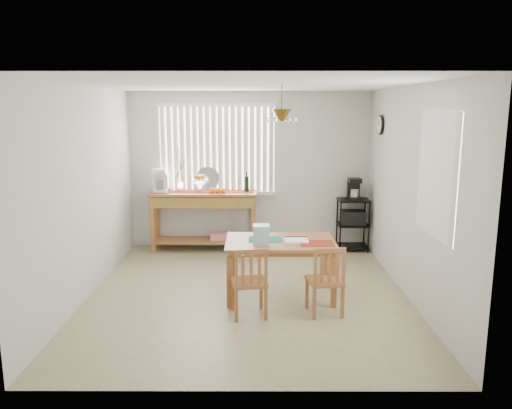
{
  "coord_description": "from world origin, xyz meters",
  "views": [
    {
      "loc": [
        0.12,
        -6.05,
        2.34
      ],
      "look_at": [
        0.1,
        0.55,
        1.05
      ],
      "focal_mm": 35.0,
      "sensor_mm": 36.0,
      "label": 1
    }
  ],
  "objects_px": {
    "wire_cart": "(353,219)",
    "dining_table": "(280,247)",
    "cart_items": "(354,189)",
    "chair_left": "(250,282)",
    "chair_right": "(326,281)",
    "sideboard": "(204,207)"
  },
  "relations": [
    {
      "from": "wire_cart",
      "to": "cart_items",
      "type": "height_order",
      "value": "cart_items"
    },
    {
      "from": "dining_table",
      "to": "chair_right",
      "type": "bearing_deg",
      "value": -49.44
    },
    {
      "from": "chair_right",
      "to": "wire_cart",
      "type": "bearing_deg",
      "value": 73.16
    },
    {
      "from": "wire_cart",
      "to": "chair_left",
      "type": "distance_m",
      "value": 3.19
    },
    {
      "from": "chair_right",
      "to": "dining_table",
      "type": "bearing_deg",
      "value": 130.56
    },
    {
      "from": "wire_cart",
      "to": "cart_items",
      "type": "relative_size",
      "value": 2.43
    },
    {
      "from": "dining_table",
      "to": "chair_left",
      "type": "bearing_deg",
      "value": -120.42
    },
    {
      "from": "sideboard",
      "to": "cart_items",
      "type": "height_order",
      "value": "cart_items"
    },
    {
      "from": "dining_table",
      "to": "chair_right",
      "type": "relative_size",
      "value": 1.64
    },
    {
      "from": "wire_cart",
      "to": "dining_table",
      "type": "bearing_deg",
      "value": -121.87
    },
    {
      "from": "cart_items",
      "to": "chair_right",
      "type": "distance_m",
      "value": 2.86
    },
    {
      "from": "sideboard",
      "to": "wire_cart",
      "type": "bearing_deg",
      "value": 0.34
    },
    {
      "from": "sideboard",
      "to": "cart_items",
      "type": "xyz_separation_m",
      "value": [
        2.45,
        0.02,
        0.29
      ]
    },
    {
      "from": "sideboard",
      "to": "dining_table",
      "type": "xyz_separation_m",
      "value": [
        1.16,
        -2.07,
        -0.1
      ]
    },
    {
      "from": "cart_items",
      "to": "chair_left",
      "type": "distance_m",
      "value": 3.26
    },
    {
      "from": "wire_cart",
      "to": "chair_left",
      "type": "relative_size",
      "value": 1.03
    },
    {
      "from": "sideboard",
      "to": "chair_left",
      "type": "bearing_deg",
      "value": -73.84
    },
    {
      "from": "cart_items",
      "to": "chair_right",
      "type": "xyz_separation_m",
      "value": [
        -0.81,
        -2.67,
        -0.62
      ]
    },
    {
      "from": "cart_items",
      "to": "dining_table",
      "type": "relative_size",
      "value": 0.26
    },
    {
      "from": "dining_table",
      "to": "chair_right",
      "type": "distance_m",
      "value": 0.79
    },
    {
      "from": "wire_cart",
      "to": "chair_right",
      "type": "xyz_separation_m",
      "value": [
        -0.81,
        -2.66,
        -0.11
      ]
    },
    {
      "from": "wire_cart",
      "to": "dining_table",
      "type": "xyz_separation_m",
      "value": [
        -1.3,
        -2.09,
        0.12
      ]
    }
  ]
}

